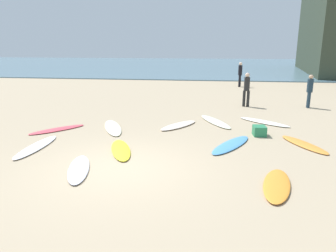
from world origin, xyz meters
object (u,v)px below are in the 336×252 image
(surfboard_0, at_px, (36,147))
(beach_cooler, at_px, (259,131))
(surfboard_2, at_px, (277,185))
(surfboard_9, at_px, (179,125))
(surfboard_4, at_px, (57,129))
(surfboard_8, at_px, (79,169))
(surfboard_1, at_px, (113,127))
(surfboard_10, at_px, (304,144))
(surfboard_6, at_px, (264,122))
(beachgoer_far, at_px, (247,88))
(surfboard_3, at_px, (215,121))
(beachgoer_mid, at_px, (240,73))
(beachgoer_near, at_px, (310,90))
(surfboard_5, at_px, (231,145))
(surfboard_7, at_px, (121,150))

(surfboard_0, xyz_separation_m, beach_cooler, (6.91, 2.29, 0.13))
(surfboard_2, distance_m, surfboard_9, 5.67)
(surfboard_4, bearing_deg, surfboard_8, 163.83)
(surfboard_1, height_order, surfboard_10, surfboard_1)
(surfboard_6, xyz_separation_m, beachgoer_far, (-0.39, 3.40, 0.90))
(surfboard_2, height_order, surfboard_8, surfboard_2)
(surfboard_0, height_order, surfboard_3, surfboard_3)
(beachgoer_mid, bearing_deg, beachgoer_near, 34.93)
(surfboard_0, distance_m, beachgoer_near, 12.63)
(surfboard_3, bearing_deg, beachgoer_near, 13.38)
(surfboard_8, bearing_deg, surfboard_9, -131.32)
(beachgoer_mid, bearing_deg, surfboard_1, -8.87)
(surfboard_5, height_order, surfboard_8, surfboard_8)
(surfboard_6, relative_size, beachgoer_near, 1.37)
(surfboard_1, distance_m, surfboard_3, 4.07)
(surfboard_4, relative_size, surfboard_5, 0.91)
(surfboard_7, distance_m, beachgoer_mid, 15.89)
(surfboard_9, bearing_deg, surfboard_7, 98.68)
(beachgoer_mid, distance_m, beachgoer_far, 7.67)
(surfboard_2, distance_m, surfboard_5, 2.95)
(surfboard_2, relative_size, surfboard_10, 0.94)
(beachgoer_mid, bearing_deg, surfboard_8, -2.39)
(surfboard_8, relative_size, beach_cooler, 4.03)
(surfboard_4, bearing_deg, beach_cooler, -137.23)
(surfboard_6, bearing_deg, surfboard_1, 146.54)
(surfboard_8, bearing_deg, surfboard_2, 158.46)
(surfboard_9, xyz_separation_m, surfboard_10, (4.11, -1.81, -0.01))
(surfboard_3, height_order, surfboard_9, surfboard_9)
(surfboard_7, bearing_deg, surfboard_1, 91.62)
(surfboard_5, distance_m, beach_cooler, 1.65)
(beachgoer_near, bearing_deg, beachgoer_mid, -152.40)
(surfboard_9, height_order, beach_cooler, beach_cooler)
(beachgoer_mid, bearing_deg, surfboard_0, -10.42)
(surfboard_4, bearing_deg, surfboard_0, 139.50)
(surfboard_8, bearing_deg, surfboard_0, -55.00)
(surfboard_10, bearing_deg, surfboard_7, 168.35)
(surfboard_4, distance_m, surfboard_10, 8.48)
(surfboard_2, distance_m, beach_cooler, 4.12)
(surfboard_0, bearing_deg, surfboard_2, 164.66)
(surfboard_4, distance_m, beachgoer_near, 11.80)
(surfboard_6, xyz_separation_m, surfboard_8, (-5.36, -5.69, -0.00))
(surfboard_4, bearing_deg, surfboard_6, -123.70)
(surfboard_6, distance_m, beachgoer_far, 3.54)
(beachgoer_far, relative_size, beach_cooler, 3.48)
(surfboard_8, relative_size, surfboard_9, 0.99)
(surfboard_0, distance_m, beachgoer_far, 10.33)
(surfboard_0, distance_m, surfboard_5, 5.98)
(surfboard_5, height_order, surfboard_10, surfboard_5)
(surfboard_0, distance_m, surfboard_7, 2.63)
(beachgoer_mid, bearing_deg, surfboard_3, 5.77)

